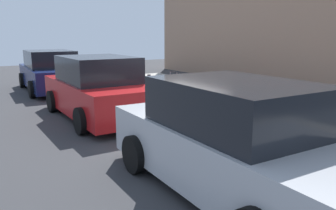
{
  "coord_description": "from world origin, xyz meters",
  "views": [
    {
      "loc": [
        -7.52,
        4.71,
        2.27
      ],
      "look_at": [
        -1.03,
        0.64,
        0.67
      ],
      "focal_mm": 36.16,
      "sensor_mm": 36.0,
      "label": 1
    }
  ],
  "objects_px": {
    "suitcase_teal_6": "(209,103)",
    "parked_car_silver_0": "(235,142)",
    "suitcase_navy_3": "(252,120)",
    "suitcase_navy_10": "(173,93)",
    "suitcase_red_4": "(238,113)",
    "suitcase_olive_5": "(222,110)",
    "fire_hydrant": "(162,90)",
    "suitcase_black_7": "(202,101)",
    "parked_car_navy_2": "(51,72)",
    "parked_car_red_1": "(98,89)",
    "suitcase_black_0": "(313,136)",
    "suitcase_silver_8": "(193,99)",
    "suitcase_silver_1": "(290,128)",
    "suitcase_maroon_2": "(270,120)",
    "bollard_post": "(149,87)",
    "suitcase_maroon_9": "(183,96)"
  },
  "relations": [
    {
      "from": "suitcase_teal_6",
      "to": "suitcase_navy_10",
      "type": "relative_size",
      "value": 0.79
    },
    {
      "from": "suitcase_silver_1",
      "to": "parked_car_red_1",
      "type": "relative_size",
      "value": 0.2
    },
    {
      "from": "suitcase_navy_3",
      "to": "parked_car_navy_2",
      "type": "distance_m",
      "value": 9.36
    },
    {
      "from": "suitcase_black_0",
      "to": "suitcase_silver_1",
      "type": "relative_size",
      "value": 0.64
    },
    {
      "from": "suitcase_black_7",
      "to": "bollard_post",
      "type": "bearing_deg",
      "value": 4.02
    },
    {
      "from": "suitcase_olive_5",
      "to": "fire_hydrant",
      "type": "relative_size",
      "value": 1.12
    },
    {
      "from": "suitcase_red_4",
      "to": "suitcase_navy_10",
      "type": "bearing_deg",
      "value": -1.18
    },
    {
      "from": "suitcase_maroon_2",
      "to": "suitcase_navy_3",
      "type": "xyz_separation_m",
      "value": [
        0.42,
        0.09,
        -0.08
      ]
    },
    {
      "from": "suitcase_black_0",
      "to": "suitcase_silver_8",
      "type": "xyz_separation_m",
      "value": [
        3.81,
        -0.0,
        0.09
      ]
    },
    {
      "from": "suitcase_navy_10",
      "to": "suitcase_silver_1",
      "type": "bearing_deg",
      "value": -179.32
    },
    {
      "from": "suitcase_red_4",
      "to": "parked_car_navy_2",
      "type": "height_order",
      "value": "parked_car_navy_2"
    },
    {
      "from": "suitcase_navy_3",
      "to": "fire_hydrant",
      "type": "xyz_separation_m",
      "value": [
        3.99,
        -0.05,
        0.13
      ]
    },
    {
      "from": "suitcase_navy_3",
      "to": "suitcase_navy_10",
      "type": "xyz_separation_m",
      "value": [
        3.33,
        -0.06,
        0.12
      ]
    },
    {
      "from": "suitcase_navy_3",
      "to": "suitcase_red_4",
      "type": "height_order",
      "value": "suitcase_red_4"
    },
    {
      "from": "suitcase_maroon_2",
      "to": "parked_car_navy_2",
      "type": "height_order",
      "value": "parked_car_navy_2"
    },
    {
      "from": "suitcase_red_4",
      "to": "suitcase_navy_3",
      "type": "bearing_deg",
      "value": 179.52
    },
    {
      "from": "suitcase_maroon_2",
      "to": "suitcase_navy_10",
      "type": "height_order",
      "value": "suitcase_navy_10"
    },
    {
      "from": "parked_car_red_1",
      "to": "parked_car_navy_2",
      "type": "bearing_deg",
      "value": 0.0
    },
    {
      "from": "suitcase_maroon_9",
      "to": "fire_hydrant",
      "type": "relative_size",
      "value": 1.36
    },
    {
      "from": "suitcase_navy_3",
      "to": "suitcase_silver_8",
      "type": "xyz_separation_m",
      "value": [
        2.37,
        -0.11,
        0.08
      ]
    },
    {
      "from": "suitcase_maroon_2",
      "to": "suitcase_red_4",
      "type": "xyz_separation_m",
      "value": [
        0.89,
        0.08,
        -0.01
      ]
    },
    {
      "from": "suitcase_black_0",
      "to": "bollard_post",
      "type": "bearing_deg",
      "value": 1.92
    },
    {
      "from": "suitcase_black_7",
      "to": "fire_hydrant",
      "type": "bearing_deg",
      "value": 0.99
    },
    {
      "from": "suitcase_black_0",
      "to": "suitcase_silver_8",
      "type": "height_order",
      "value": "suitcase_silver_8"
    },
    {
      "from": "suitcase_maroon_2",
      "to": "parked_car_navy_2",
      "type": "xyz_separation_m",
      "value": [
        9.51,
        2.29,
        0.28
      ]
    },
    {
      "from": "suitcase_red_4",
      "to": "suitcase_black_7",
      "type": "bearing_deg",
      "value": -3.26
    },
    {
      "from": "suitcase_maroon_2",
      "to": "suitcase_silver_8",
      "type": "distance_m",
      "value": 2.79
    },
    {
      "from": "suitcase_teal_6",
      "to": "parked_car_silver_0",
      "type": "relative_size",
      "value": 0.18
    },
    {
      "from": "suitcase_black_7",
      "to": "parked_car_red_1",
      "type": "bearing_deg",
      "value": 53.08
    },
    {
      "from": "suitcase_maroon_2",
      "to": "suitcase_maroon_9",
      "type": "bearing_deg",
      "value": 0.39
    },
    {
      "from": "suitcase_black_7",
      "to": "suitcase_navy_10",
      "type": "height_order",
      "value": "suitcase_navy_10"
    },
    {
      "from": "suitcase_maroon_9",
      "to": "suitcase_navy_3",
      "type": "bearing_deg",
      "value": 178.73
    },
    {
      "from": "parked_car_silver_0",
      "to": "parked_car_red_1",
      "type": "relative_size",
      "value": 1.01
    },
    {
      "from": "suitcase_teal_6",
      "to": "suitcase_navy_10",
      "type": "xyz_separation_m",
      "value": [
        1.83,
        -0.07,
        0.0
      ]
    },
    {
      "from": "suitcase_navy_10",
      "to": "parked_car_silver_0",
      "type": "height_order",
      "value": "parked_car_silver_0"
    },
    {
      "from": "suitcase_olive_5",
      "to": "parked_car_silver_0",
      "type": "distance_m",
      "value": 3.56
    },
    {
      "from": "suitcase_red_4",
      "to": "suitcase_navy_10",
      "type": "distance_m",
      "value": 2.86
    },
    {
      "from": "suitcase_maroon_9",
      "to": "suitcase_silver_8",
      "type": "bearing_deg",
      "value": -174.67
    },
    {
      "from": "suitcase_red_4",
      "to": "suitcase_navy_10",
      "type": "height_order",
      "value": "suitcase_navy_10"
    },
    {
      "from": "suitcase_black_0",
      "to": "suitcase_maroon_2",
      "type": "distance_m",
      "value": 1.02
    },
    {
      "from": "fire_hydrant",
      "to": "parked_car_navy_2",
      "type": "distance_m",
      "value": 5.58
    },
    {
      "from": "parked_car_navy_2",
      "to": "suitcase_teal_6",
      "type": "bearing_deg",
      "value": -163.83
    },
    {
      "from": "suitcase_silver_1",
      "to": "suitcase_teal_6",
      "type": "xyz_separation_m",
      "value": [
        2.42,
        0.12,
        0.1
      ]
    },
    {
      "from": "suitcase_black_0",
      "to": "suitcase_red_4",
      "type": "height_order",
      "value": "suitcase_red_4"
    },
    {
      "from": "parked_car_red_1",
      "to": "parked_car_navy_2",
      "type": "relative_size",
      "value": 0.96
    },
    {
      "from": "suitcase_maroon_2",
      "to": "suitcase_black_7",
      "type": "distance_m",
      "value": 2.35
    },
    {
      "from": "suitcase_silver_1",
      "to": "suitcase_maroon_2",
      "type": "height_order",
      "value": "suitcase_maroon_2"
    },
    {
      "from": "suitcase_black_0",
      "to": "parked_car_red_1",
      "type": "distance_m",
      "value": 5.61
    },
    {
      "from": "suitcase_black_7",
      "to": "suitcase_maroon_9",
      "type": "bearing_deg",
      "value": 1.52
    },
    {
      "from": "suitcase_teal_6",
      "to": "parked_car_red_1",
      "type": "xyz_separation_m",
      "value": [
        2.14,
        2.2,
        0.26
      ]
    }
  ]
}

